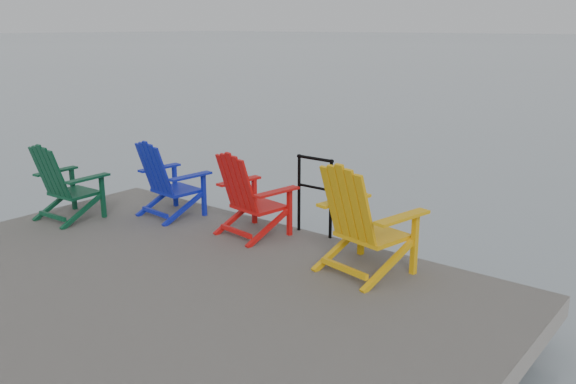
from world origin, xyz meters
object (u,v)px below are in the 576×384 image
Objects in this scene: chair_red at (250,194)px; chair_yellow at (363,219)px; chair_blue at (168,179)px; handrail at (315,188)px; chair_green at (65,182)px.

chair_yellow is (1.56, -0.15, 0.06)m from chair_red.
chair_yellow reaches higher than chair_red.
handrail is at bearing 23.04° from chair_blue.
chair_yellow is (2.83, -0.06, 0.07)m from chair_blue.
chair_green is 0.98× the size of chair_red.
chair_red is (2.16, 0.95, 0.01)m from chair_green.
handrail is 0.83× the size of chair_yellow.
chair_green is at bearing -147.95° from chair_red.
chair_red is 0.89× the size of chair_yellow.
handrail is 3.06m from chair_green.
chair_yellow is at bearing -31.77° from handrail.
chair_red is at bearing 21.40° from chair_green.
chair_green reaches higher than handrail.
chair_blue is 0.88× the size of chair_yellow.
chair_blue is 2.84m from chair_yellow.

